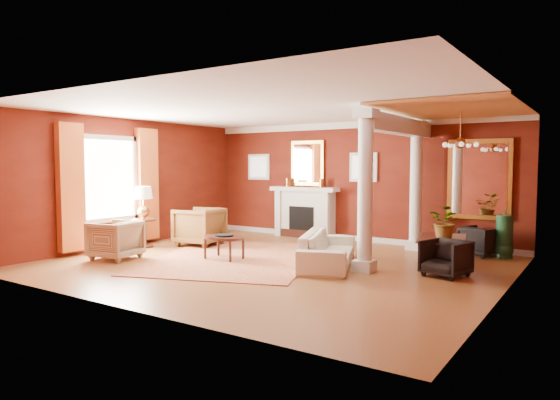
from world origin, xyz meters
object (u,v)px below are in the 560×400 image
Objects in this scene: armchair_leopard at (199,225)px; armchair_stripe at (115,238)px; sofa at (328,243)px; side_table at (144,207)px; coffee_table at (224,239)px; dining_table at (444,244)px.

armchair_stripe is at bearing -13.89° from armchair_leopard.
side_table is at bearing 74.58° from sofa.
coffee_table is 4.15m from dining_table.
armchair_leopard reaches higher than dining_table.
armchair_leopard is (-3.60, 0.46, 0.06)m from sofa.
armchair_stripe is at bearing -147.53° from coffee_table.
armchair_leopard is 1.31m from side_table.
armchair_stripe is 1.51m from side_table.
dining_table is at bearing 89.36° from armchair_leopard.
coffee_table is at bearing 103.33° from dining_table.
coffee_table is 0.62× the size of dining_table.
armchair_stripe is (-3.80, -1.73, 0.01)m from sofa.
sofa is 1.55× the size of side_table.
armchair_stripe is 6.29m from dining_table.
armchair_stripe is 0.61× the size of side_table.
armchair_stripe is 0.93× the size of coffee_table.
dining_table is (6.20, 1.65, -0.50)m from side_table.
coffee_table is 2.50m from side_table.
side_table is (-0.84, -0.90, 0.43)m from armchair_leopard.
armchair_leopard is at bearing 85.85° from dining_table.
sofa is at bearing 16.08° from coffee_table.
side_table reaches higher than coffee_table.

